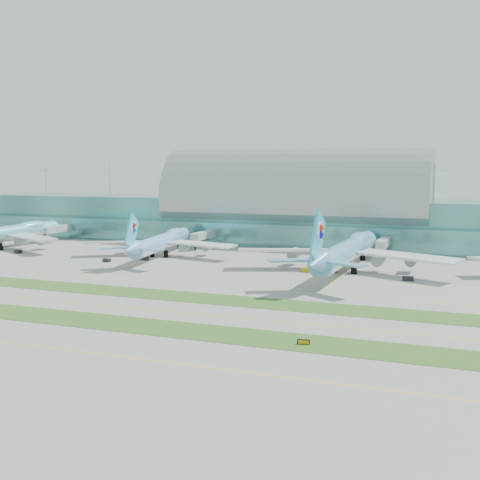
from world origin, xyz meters
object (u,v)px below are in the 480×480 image
at_px(airliner_b, 162,241).
at_px(taxiway_sign_east, 303,342).
at_px(terminal, 296,211).
at_px(airliner_c, 347,250).
at_px(airliner_a, 3,233).

xyz_separation_m(airliner_b, taxiway_sign_east, (81.10, -95.96, -5.39)).
bearing_deg(terminal, airliner_c, -62.70).
xyz_separation_m(airliner_a, taxiway_sign_east, (154.77, -91.82, -6.02)).
distance_m(airliner_b, airliner_c, 74.01).
height_order(terminal, airliner_a, terminal).
height_order(airliner_a, airliner_c, airliner_c).
height_order(terminal, taxiway_sign_east, terminal).
distance_m(terminal, airliner_a, 128.76).
relative_size(terminal, airliner_a, 4.41).
bearing_deg(terminal, taxiway_sign_east, -74.24).
bearing_deg(terminal, airliner_b, -120.43).
height_order(airliner_b, airliner_c, airliner_c).
distance_m(airliner_a, airliner_c, 147.16).
bearing_deg(airliner_a, terminal, 34.83).
height_order(airliner_b, taxiway_sign_east, airliner_b).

